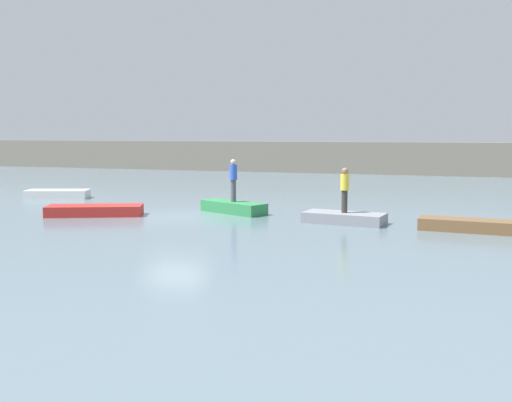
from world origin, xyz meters
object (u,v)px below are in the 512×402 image
object	(u,v)px
rowboat_grey	(344,218)
person_yellow_shirt	(345,188)
rowboat_green	(233,207)
rowboat_brown	(473,226)
rowboat_white	(57,194)
rowboat_red	(95,210)
person_blue_shirt	(233,178)

from	to	relation	value
rowboat_grey	person_yellow_shirt	xyz separation A→B (m)	(0.00, 0.00, 1.13)
rowboat_green	rowboat_brown	xyz separation A→B (m)	(9.40, -1.77, -0.03)
rowboat_white	rowboat_grey	distance (m)	15.85
rowboat_red	person_yellow_shirt	world-z (taller)	person_yellow_shirt
rowboat_red	rowboat_grey	size ratio (longest dim) A/B	1.27
rowboat_grey	person_yellow_shirt	world-z (taller)	person_yellow_shirt
rowboat_green	rowboat_grey	xyz separation A→B (m)	(4.92, -1.36, -0.04)
rowboat_red	person_yellow_shirt	size ratio (longest dim) A/B	2.26
rowboat_white	rowboat_red	bearing A→B (deg)	-60.80
rowboat_red	rowboat_green	xyz separation A→B (m)	(5.02, 2.58, 0.02)
rowboat_red	rowboat_grey	bearing A→B (deg)	-15.90
rowboat_red	person_blue_shirt	world-z (taller)	person_blue_shirt
rowboat_green	person_yellow_shirt	size ratio (longest dim) A/B	1.84
rowboat_red	rowboat_brown	distance (m)	14.44
rowboat_green	rowboat_brown	size ratio (longest dim) A/B	0.86
rowboat_green	person_blue_shirt	world-z (taller)	person_blue_shirt
rowboat_green	rowboat_grey	size ratio (longest dim) A/B	1.03
rowboat_green	rowboat_grey	world-z (taller)	rowboat_green
rowboat_grey	rowboat_red	bearing A→B (deg)	-165.94
rowboat_red	person_blue_shirt	size ratio (longest dim) A/B	2.13
rowboat_grey	person_yellow_shirt	size ratio (longest dim) A/B	1.78
rowboat_white	rowboat_green	distance (m)	10.75
rowboat_brown	rowboat_green	bearing A→B (deg)	174.01
rowboat_white	rowboat_red	size ratio (longest dim) A/B	0.82
rowboat_grey	rowboat_brown	world-z (taller)	rowboat_brown
rowboat_green	person_blue_shirt	bearing A→B (deg)	115.32
rowboat_white	rowboat_grey	world-z (taller)	rowboat_white
person_yellow_shirt	rowboat_grey	bearing A→B (deg)	-176.42
person_blue_shirt	rowboat_green	bearing A→B (deg)	-90.00
rowboat_green	rowboat_red	bearing A→B (deg)	-127.46
rowboat_brown	rowboat_white	bearing A→B (deg)	173.20
rowboat_white	person_blue_shirt	bearing A→B (deg)	-31.54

